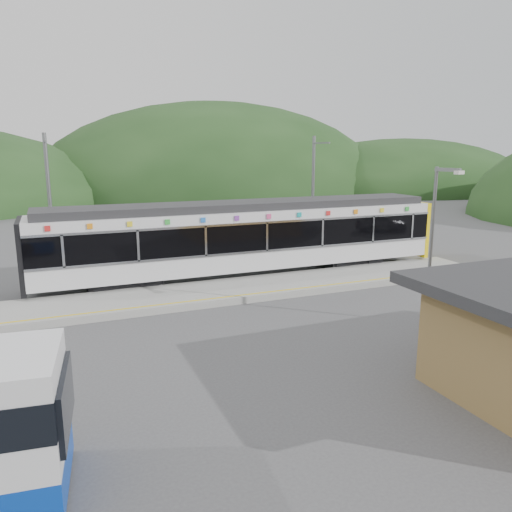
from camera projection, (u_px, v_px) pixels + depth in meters
name	position (u px, v px, depth m)	size (l,w,h in m)	color
ground	(259.00, 317.00, 19.00)	(120.00, 120.00, 0.00)	#4C4C4F
hills	(328.00, 271.00, 26.09)	(146.00, 149.00, 26.00)	#1E3D19
platform	(230.00, 291.00, 21.95)	(26.00, 3.20, 0.30)	#9E9E99
yellow_line	(240.00, 295.00, 20.74)	(26.00, 0.10, 0.01)	yellow
train	(246.00, 236.00, 24.67)	(20.44, 3.01, 3.74)	black
catenary_mast_west	(50.00, 206.00, 23.34)	(0.18, 1.80, 7.00)	slate
catenary_mast_east	(313.00, 196.00, 28.59)	(0.18, 1.80, 7.00)	slate
lamp_post	(435.00, 232.00, 17.50)	(0.38, 1.04, 5.67)	slate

